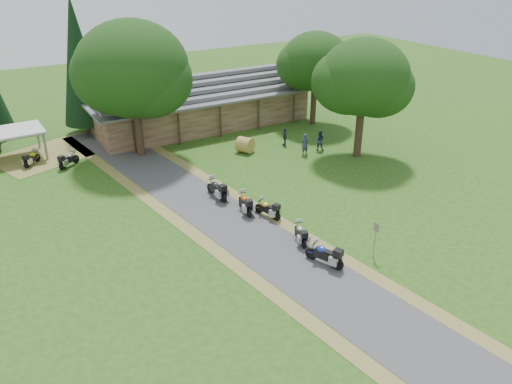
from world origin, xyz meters
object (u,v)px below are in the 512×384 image
lodge (199,99)px  motorcycle_row_e (217,188)px  motorcycle_row_d (245,202)px  hay_bale (245,145)px  motorcycle_row_c (267,208)px  motorcycle_row_a (324,253)px  carport (9,145)px  motorcycle_carport_a (32,158)px  motorcycle_carport_b (69,159)px  motorcycle_row_b (301,233)px

lodge → motorcycle_row_e: size_ratio=9.97×
lodge → motorcycle_row_d: lodge is taller
hay_bale → motorcycle_row_c: bearing=-112.1°
motorcycle_row_a → motorcycle_row_c: 6.15m
motorcycle_row_a → motorcycle_row_e: motorcycle_row_e is taller
carport → motorcycle_row_d: 21.30m
motorcycle_carport_a → hay_bale: bearing=-69.8°
motorcycle_row_a → motorcycle_row_d: motorcycle_row_a is taller
carport → motorcycle_row_e: carport is taller
motorcycle_row_a → motorcycle_row_c: size_ratio=1.11×
carport → hay_bale: carport is taller
carport → motorcycle_row_c: bearing=-57.5°
motorcycle_row_d → motorcycle_row_e: (-0.70, 2.74, 0.06)m
carport → motorcycle_carport_b: size_ratio=2.93×
motorcycle_row_c → motorcycle_carport_a: (-11.62, 16.74, -0.03)m
motorcycle_row_a → motorcycle_row_b: bearing=-27.5°
lodge → motorcycle_row_b: (-4.17, -23.08, -1.84)m
motorcycle_row_e → motorcycle_row_a: bearing=-176.1°
carport → motorcycle_carport_b: carport is taller
motorcycle_row_b → hay_bale: bearing=1.7°
motorcycle_row_c → hay_bale: size_ratio=1.42×
motorcycle_row_b → motorcycle_carport_b: 20.66m
lodge → carport: size_ratio=3.88×
carport → motorcycle_carport_a: size_ratio=3.09×
motorcycle_row_b → motorcycle_row_e: motorcycle_row_e is taller
motorcycle_row_b → motorcycle_row_d: 4.97m
carport → motorcycle_row_b: carport is taller
motorcycle_row_a → motorcycle_row_c: bearing=-23.6°
motorcycle_carport_b → hay_bale: (13.44, -4.36, 0.01)m
hay_bale → motorcycle_carport_b: bearing=162.0°
motorcycle_carport_a → motorcycle_carport_b: bearing=-84.9°
motorcycle_row_d → motorcycle_row_c: bearing=-135.7°
lodge → motorcycle_carport_a: size_ratio=12.02×
motorcycle_row_c → motorcycle_carport_a: size_ratio=1.04×
motorcycle_row_a → motorcycle_row_c: motorcycle_row_a is taller
motorcycle_carport_b → lodge: bearing=-17.2°
lodge → motorcycle_carport_a: 16.21m
motorcycle_row_d → hay_bale: size_ratio=1.52×
lodge → motorcycle_row_a: size_ratio=10.37×
motorcycle_row_c → motorcycle_row_d: motorcycle_row_d is taller
motorcycle_row_d → motorcycle_carport_b: motorcycle_row_d is taller
hay_bale → motorcycle_row_a: bearing=-104.9°
carport → motorcycle_row_d: size_ratio=2.78×
motorcycle_row_b → hay_bale: (4.21, 14.13, 0.04)m
motorcycle_row_d → motorcycle_carport_b: 15.92m
motorcycle_row_a → motorcycle_row_b: size_ratio=1.16×
motorcycle_row_b → motorcycle_row_d: motorcycle_row_d is taller
motorcycle_carport_b → motorcycle_row_a: bearing=-103.0°
lodge → hay_bale: lodge is taller
motorcycle_carport_a → motorcycle_row_c: bearing=-103.8°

